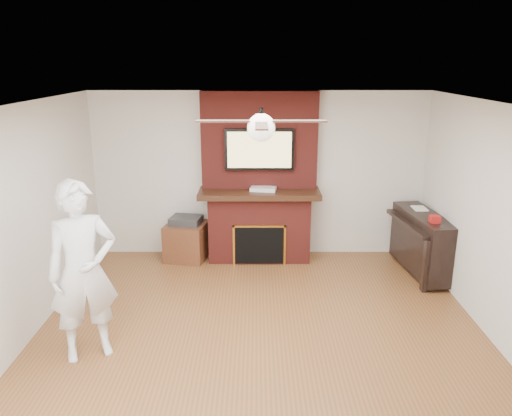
{
  "coord_description": "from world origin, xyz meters",
  "views": [
    {
      "loc": [
        -0.05,
        -4.63,
        2.92
      ],
      "look_at": [
        -0.05,
        0.9,
        1.28
      ],
      "focal_mm": 35.0,
      "sensor_mm": 36.0,
      "label": 1
    }
  ],
  "objects_px": {
    "side_table": "(187,239)",
    "piano": "(422,242)",
    "person": "(83,272)",
    "fireplace": "(259,195)"
  },
  "relations": [
    {
      "from": "side_table",
      "to": "piano",
      "type": "relative_size",
      "value": 0.49
    },
    {
      "from": "side_table",
      "to": "piano",
      "type": "height_order",
      "value": "piano"
    },
    {
      "from": "person",
      "to": "side_table",
      "type": "xyz_separation_m",
      "value": [
        0.65,
        2.59,
        -0.61
      ]
    },
    {
      "from": "fireplace",
      "to": "person",
      "type": "bearing_deg",
      "value": -123.4
    },
    {
      "from": "person",
      "to": "side_table",
      "type": "relative_size",
      "value": 2.72
    },
    {
      "from": "person",
      "to": "side_table",
      "type": "height_order",
      "value": "person"
    },
    {
      "from": "side_table",
      "to": "piano",
      "type": "bearing_deg",
      "value": 1.85
    },
    {
      "from": "person",
      "to": "piano",
      "type": "bearing_deg",
      "value": 0.36
    },
    {
      "from": "fireplace",
      "to": "person",
      "type": "relative_size",
      "value": 1.36
    },
    {
      "from": "fireplace",
      "to": "side_table",
      "type": "height_order",
      "value": "fireplace"
    }
  ]
}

